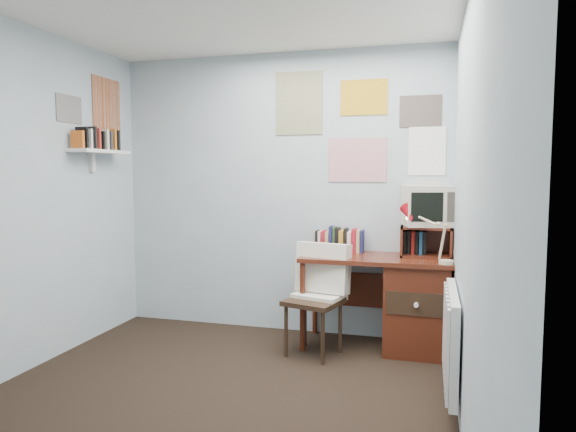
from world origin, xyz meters
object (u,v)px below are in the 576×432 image
desk (409,301)px  crt_tv (428,204)px  tv_riser (426,241)px  wall_shelf (100,151)px  desk_lamp (447,238)px  radiator (452,339)px  desk_chair (313,302)px

desk → crt_tv: crt_tv is taller
tv_riser → wall_shelf: 2.83m
desk_lamp → radiator: desk_lamp is taller
crt_tv → desk_lamp: bearing=-79.8°
desk_lamp → tv_riser: desk_lamp is taller
desk_chair → wall_shelf: wall_shelf is taller
desk_lamp → radiator: bearing=-71.6°
tv_riser → crt_tv: size_ratio=1.06×
desk_chair → tv_riser: 1.05m
desk → wall_shelf: 2.87m
desk_chair → tv_riser: (0.84, 0.42, 0.46)m
desk → desk_chair: bearing=-157.2°
wall_shelf → desk: bearing=8.4°
tv_riser → radiator: 1.15m
desk_lamp → crt_tv: bearing=129.9°
tv_riser → crt_tv: 0.30m
desk_chair → tv_riser: size_ratio=2.14×
desk_chair → tv_riser: bearing=41.9°
radiator → wall_shelf: (-2.86, 0.55, 1.20)m
desk_chair → desk_lamp: size_ratio=2.20×
tv_riser → desk: bearing=-137.0°
desk → desk_lamp: bearing=-37.7°
desk_lamp → tv_riser: size_ratio=0.97×
radiator → desk: bearing=107.2°
desk_lamp → desk: bearing=159.1°
radiator → desk_chair: bearing=148.4°
desk → desk_chair: size_ratio=1.40×
crt_tv → radiator: bearing=-94.1°
desk → radiator: (0.29, -0.93, 0.01)m
desk_lamp → wall_shelf: bearing=-159.7°
radiator → crt_tv: bearing=98.8°
desk → wall_shelf: bearing=-171.6°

